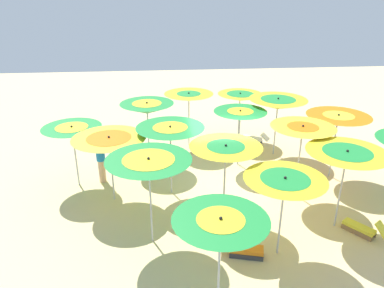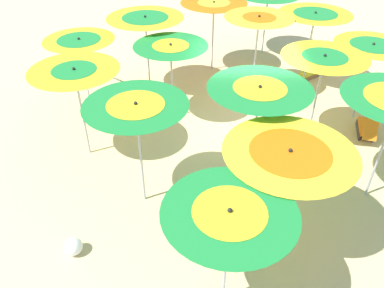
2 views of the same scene
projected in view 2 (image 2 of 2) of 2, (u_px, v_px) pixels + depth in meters
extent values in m
cube|color=beige|center=(241.00, 132.00, 10.78)|extent=(39.10, 39.10, 0.04)
cylinder|color=#B2B2B7|center=(85.00, 77.00, 11.24)|extent=(0.05, 0.05, 1.96)
cone|color=yellow|center=(80.00, 45.00, 10.66)|extent=(1.95, 1.95, 0.31)
cone|color=#1E8C38|center=(79.00, 43.00, 10.62)|extent=(1.19, 1.19, 0.19)
sphere|color=black|center=(78.00, 39.00, 10.55)|extent=(0.07, 0.07, 0.07)
cylinder|color=#B2B2B7|center=(83.00, 117.00, 9.36)|extent=(0.05, 0.05, 2.16)
cone|color=yellow|center=(75.00, 76.00, 8.72)|extent=(2.05, 2.05, 0.31)
cone|color=#1E8C38|center=(74.00, 73.00, 8.67)|extent=(1.01, 1.01, 0.15)
sphere|color=black|center=(74.00, 69.00, 8.61)|extent=(0.07, 0.07, 0.07)
cylinder|color=#B2B2B7|center=(141.00, 160.00, 7.98)|extent=(0.05, 0.05, 2.22)
cone|color=#1E8C38|center=(136.00, 114.00, 7.32)|extent=(2.01, 2.01, 0.40)
cone|color=yellow|center=(136.00, 109.00, 7.26)|extent=(1.10, 1.10, 0.22)
sphere|color=black|center=(135.00, 103.00, 7.18)|extent=(0.07, 0.07, 0.07)
cylinder|color=#B2B2B7|center=(225.00, 264.00, 6.08)|extent=(0.05, 0.05, 1.97)
cone|color=#1E8C38|center=(229.00, 220.00, 5.50)|extent=(1.96, 1.96, 0.35)
cone|color=yellow|center=(229.00, 216.00, 5.45)|extent=(1.07, 1.07, 0.19)
sphere|color=black|center=(230.00, 210.00, 5.38)|extent=(0.07, 0.07, 0.07)
cylinder|color=#B2B2B7|center=(148.00, 58.00, 12.10)|extent=(0.05, 0.05, 2.15)
cone|color=yellow|center=(146.00, 24.00, 11.47)|extent=(2.28, 2.28, 0.41)
cone|color=#1E8C38|center=(145.00, 21.00, 11.41)|extent=(1.37, 1.37, 0.24)
sphere|color=black|center=(145.00, 16.00, 11.33)|extent=(0.07, 0.07, 0.07)
cylinder|color=#B2B2B7|center=(172.00, 85.00, 10.80)|extent=(0.05, 0.05, 2.01)
cone|color=#1E8C38|center=(171.00, 51.00, 10.20)|extent=(1.98, 1.98, 0.31)
cone|color=yellow|center=(171.00, 48.00, 10.15)|extent=(0.97, 0.97, 0.15)
sphere|color=black|center=(170.00, 44.00, 10.09)|extent=(0.07, 0.07, 0.07)
cylinder|color=#B2B2B7|center=(254.00, 138.00, 8.61)|extent=(0.05, 0.05, 2.19)
cone|color=#1E8C38|center=(259.00, 95.00, 7.96)|extent=(2.18, 2.18, 0.33)
cone|color=yellow|center=(259.00, 91.00, 7.91)|extent=(1.10, 1.10, 0.17)
sphere|color=black|center=(260.00, 87.00, 7.85)|extent=(0.07, 0.07, 0.07)
cylinder|color=#B2B2B7|center=(281.00, 202.00, 7.15)|extent=(0.05, 0.05, 2.02)
cone|color=yellow|center=(289.00, 159.00, 6.55)|extent=(2.28, 2.28, 0.30)
cone|color=orange|center=(289.00, 156.00, 6.51)|extent=(1.38, 1.38, 0.18)
sphere|color=black|center=(290.00, 150.00, 6.44)|extent=(0.07, 0.07, 0.07)
cylinder|color=#B2B2B7|center=(213.00, 40.00, 13.29)|extent=(0.05, 0.05, 2.15)
cone|color=orange|center=(214.00, 8.00, 12.66)|extent=(2.18, 2.18, 0.37)
cone|color=yellow|center=(214.00, 5.00, 12.60)|extent=(1.06, 1.06, 0.18)
sphere|color=black|center=(214.00, 2.00, 12.53)|extent=(0.07, 0.07, 0.07)
cylinder|color=#B2B2B7|center=(255.00, 60.00, 11.87)|extent=(0.05, 0.05, 2.26)
cone|color=yellow|center=(259.00, 23.00, 11.20)|extent=(2.02, 2.02, 0.35)
cone|color=orange|center=(259.00, 20.00, 11.14)|extent=(0.97, 0.97, 0.17)
sphere|color=black|center=(259.00, 16.00, 11.08)|extent=(0.07, 0.07, 0.07)
cylinder|color=#B2B2B7|center=(314.00, 105.00, 9.80)|extent=(0.05, 0.05, 2.17)
cone|color=yellow|center=(323.00, 65.00, 9.15)|extent=(2.03, 2.03, 0.43)
cone|color=#1E8C38|center=(324.00, 61.00, 9.09)|extent=(1.06, 1.06, 0.22)
sphere|color=black|center=(325.00, 55.00, 9.01)|extent=(0.07, 0.07, 0.07)
cylinder|color=#B2B2B7|center=(380.00, 154.00, 8.08)|extent=(0.05, 0.05, 2.27)
cylinder|color=#B2B2B7|center=(265.00, 27.00, 14.53)|extent=(0.05, 0.05, 2.03)
cylinder|color=#B2B2B7|center=(308.00, 53.00, 12.35)|extent=(0.05, 0.05, 2.21)
cone|color=yellow|center=(314.00, 18.00, 11.69)|extent=(2.19, 2.19, 0.30)
cone|color=#1E8C38|center=(315.00, 16.00, 11.65)|extent=(1.31, 1.31, 0.18)
sphere|color=black|center=(316.00, 12.00, 11.59)|extent=(0.07, 0.07, 0.07)
cylinder|color=#B2B2B7|center=(361.00, 86.00, 10.78)|extent=(0.05, 0.05, 2.00)
cone|color=yellow|center=(371.00, 52.00, 10.19)|extent=(2.01, 2.01, 0.40)
cone|color=#1E8C38|center=(372.00, 49.00, 10.14)|extent=(1.20, 1.20, 0.24)
sphere|color=black|center=(374.00, 44.00, 10.05)|extent=(0.07, 0.07, 0.07)
cube|color=olive|center=(313.00, 77.00, 13.29)|extent=(0.73, 0.54, 0.14)
cube|color=olive|center=(307.00, 74.00, 13.48)|extent=(0.73, 0.54, 0.14)
cube|color=yellow|center=(311.00, 72.00, 13.31)|extent=(0.87, 0.74, 0.10)
cube|color=yellow|center=(324.00, 62.00, 13.47)|extent=(0.48, 0.46, 0.38)
cube|color=silver|center=(111.00, 97.00, 12.14)|extent=(0.53, 0.74, 0.14)
cube|color=silver|center=(103.00, 94.00, 12.29)|extent=(0.53, 0.74, 0.14)
cube|color=white|center=(107.00, 93.00, 12.15)|extent=(0.77, 0.91, 0.10)
cube|color=white|center=(119.00, 80.00, 12.44)|extent=(0.47, 0.48, 0.29)
cube|color=#333338|center=(358.00, 130.00, 10.70)|extent=(0.25, 0.85, 0.14)
cube|color=#333338|center=(371.00, 131.00, 10.63)|extent=(0.25, 0.85, 0.14)
cube|color=orange|center=(365.00, 127.00, 10.60)|extent=(0.54, 0.92, 0.10)
cube|color=orange|center=(371.00, 130.00, 9.98)|extent=(0.41, 0.41, 0.49)
cylinder|color=#D8A87F|center=(213.00, 246.00, 7.07)|extent=(0.24, 0.24, 0.83)
cylinder|color=#1972BF|center=(214.00, 216.00, 6.61)|extent=(0.30, 0.30, 0.72)
sphere|color=#D8A87F|center=(215.00, 196.00, 6.33)|extent=(0.22, 0.22, 0.22)
sphere|color=white|center=(73.00, 247.00, 7.36)|extent=(0.35, 0.35, 0.35)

